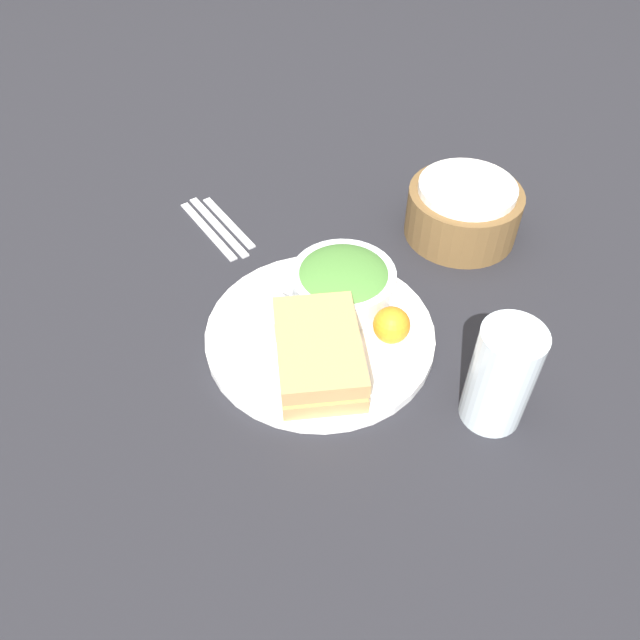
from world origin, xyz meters
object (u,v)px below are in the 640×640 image
at_px(dressing_cup, 265,316).
at_px(bread_basket, 463,211).
at_px(drink_glass, 501,376).
at_px(salad_bowl, 343,281).
at_px(sandwich, 319,353).
at_px(knife, 218,226).
at_px(plate, 320,334).
at_px(fork, 208,230).
at_px(spoon, 228,222).

distance_m(dressing_cup, bread_basket, 0.35).
height_order(dressing_cup, drink_glass, drink_glass).
bearing_deg(salad_bowl, drink_glass, 17.70).
relative_size(sandwich, salad_bowl, 1.24).
xyz_separation_m(salad_bowl, knife, (-0.23, -0.10, -0.04)).
xyz_separation_m(drink_glass, bread_basket, (-0.30, 0.15, -0.03)).
bearing_deg(drink_glass, salad_bowl, -162.30).
bearing_deg(plate, drink_glass, 34.67).
relative_size(fork, knife, 0.95).
xyz_separation_m(sandwich, fork, (-0.33, -0.04, -0.04)).
bearing_deg(plate, bread_basket, 110.54).
distance_m(salad_bowl, bread_basket, 0.24).
relative_size(salad_bowl, spoon, 0.94).
height_order(salad_bowl, fork, salad_bowl).
distance_m(dressing_cup, fork, 0.24).
xyz_separation_m(plate, spoon, (-0.28, -0.03, -0.00)).
distance_m(drink_glass, fork, 0.51).
bearing_deg(fork, bread_basket, -125.10).
height_order(plate, spoon, plate).
relative_size(salad_bowl, bread_basket, 0.83).
height_order(sandwich, drink_glass, drink_glass).
bearing_deg(bread_basket, salad_bowl, -75.32).
relative_size(sandwich, dressing_cup, 2.61).
bearing_deg(plate, fork, -166.56).
relative_size(salad_bowl, knife, 0.80).
xyz_separation_m(knife, spoon, (-0.00, 0.02, 0.00)).
bearing_deg(plate, sandwich, -26.25).
height_order(plate, salad_bowl, salad_bowl).
xyz_separation_m(sandwich, salad_bowl, (-0.10, 0.08, 0.00)).
height_order(plate, fork, plate).
xyz_separation_m(dressing_cup, knife, (-0.24, 0.01, -0.03)).
relative_size(bread_basket, fork, 1.02).
bearing_deg(dressing_cup, knife, 176.97).
height_order(plate, dressing_cup, dressing_cup).
bearing_deg(dressing_cup, sandwich, 19.98).
height_order(sandwich, salad_bowl, same).
distance_m(plate, sandwich, 0.07).
bearing_deg(drink_glass, dressing_cup, -140.12).
xyz_separation_m(plate, drink_glass, (0.19, 0.13, 0.06)).
bearing_deg(bread_basket, spoon, -118.66).
xyz_separation_m(fork, spoon, (-0.01, 0.04, 0.00)).
bearing_deg(dressing_cup, drink_glass, 39.88).
height_order(sandwich, spoon, sandwich).
bearing_deg(knife, dressing_cup, 167.22).
relative_size(sandwich, drink_glass, 1.25).
height_order(bread_basket, fork, bread_basket).
bearing_deg(drink_glass, sandwich, -130.89).
xyz_separation_m(dressing_cup, drink_glass, (0.23, 0.19, 0.04)).
relative_size(bread_basket, knife, 0.97).
xyz_separation_m(drink_glass, spoon, (-0.47, -0.16, -0.07)).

